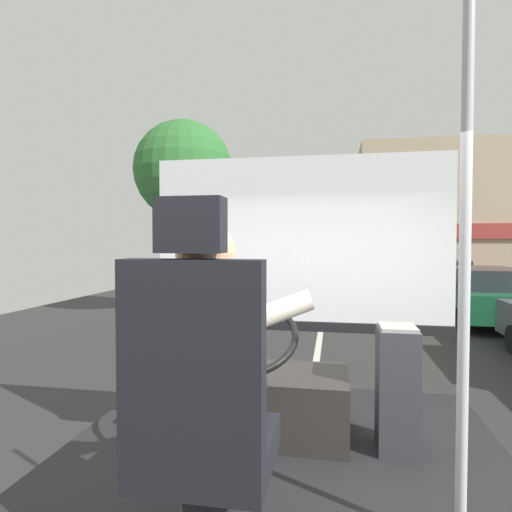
% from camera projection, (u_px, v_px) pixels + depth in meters
% --- Properties ---
extents(ground, '(18.00, 44.00, 0.06)m').
position_uv_depth(ground, '(322.00, 325.00, 10.76)').
color(ground, '#2E2E2E').
extents(driver_seat, '(0.48, 0.48, 1.37)m').
position_uv_depth(driver_seat, '(202.00, 420.00, 1.51)').
color(driver_seat, black).
rests_on(driver_seat, bus_floor).
extents(bus_driver, '(0.77, 0.60, 0.79)m').
position_uv_depth(bus_driver, '(211.00, 354.00, 1.62)').
color(bus_driver, '#282833').
rests_on(bus_driver, driver_seat).
extents(steering_console, '(1.10, 1.05, 0.89)m').
position_uv_depth(steering_console, '(260.00, 399.00, 2.72)').
color(steering_console, '#282623').
rests_on(steering_console, bus_floor).
extents(handrail_pole, '(0.04, 0.04, 2.21)m').
position_uv_depth(handrail_pole, '(465.00, 274.00, 1.66)').
color(handrail_pole, '#B7B7BC').
rests_on(handrail_pole, bus_floor).
extents(fare_box, '(0.23, 0.27, 0.74)m').
position_uv_depth(fare_box, '(397.00, 388.00, 2.51)').
color(fare_box, '#333338').
rests_on(fare_box, bus_floor).
extents(windshield_panel, '(2.50, 0.08, 1.48)m').
position_uv_depth(windshield_panel, '(299.00, 263.00, 3.63)').
color(windshield_panel, white).
extents(street_tree, '(2.61, 2.61, 5.26)m').
position_uv_depth(street_tree, '(184.00, 172.00, 11.32)').
color(street_tree, '#4C3828').
rests_on(street_tree, ground).
extents(shop_building, '(9.15, 4.62, 6.24)m').
position_uv_depth(shop_building, '(464.00, 218.00, 18.99)').
color(shop_building, tan).
rests_on(shop_building, ground).
extents(parked_car_green, '(1.93, 4.31, 1.40)m').
position_uv_depth(parked_car_green, '(483.00, 294.00, 11.04)').
color(parked_car_green, '#195633').
rests_on(parked_car_green, ground).
extents(parked_car_red, '(1.78, 4.47, 1.40)m').
position_uv_depth(parked_car_red, '(441.00, 278.00, 16.05)').
color(parked_car_red, maroon).
rests_on(parked_car_red, ground).
extents(parked_car_silver, '(1.77, 4.25, 1.22)m').
position_uv_depth(parked_car_silver, '(406.00, 268.00, 22.77)').
color(parked_car_silver, silver).
rests_on(parked_car_silver, ground).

